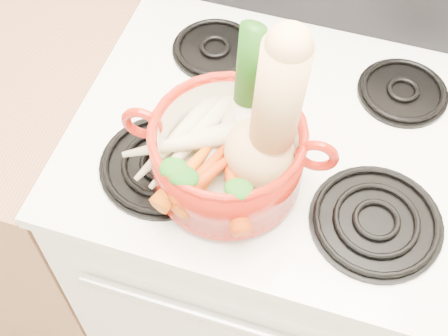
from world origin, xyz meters
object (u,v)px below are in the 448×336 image
(squash, at_px, (272,117))
(stove_body, at_px, (272,246))
(dutch_oven, at_px, (228,155))
(leek, at_px, (247,92))

(squash, bearing_deg, stove_body, 109.22)
(dutch_oven, relative_size, squash, 0.83)
(squash, bearing_deg, dutch_oven, -152.13)
(leek, bearing_deg, stove_body, 71.14)
(leek, bearing_deg, squash, -30.97)
(dutch_oven, relative_size, leek, 0.94)
(stove_body, distance_m, leek, 0.68)
(stove_body, distance_m, dutch_oven, 0.60)
(stove_body, relative_size, dutch_oven, 3.64)
(stove_body, relative_size, leek, 3.42)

